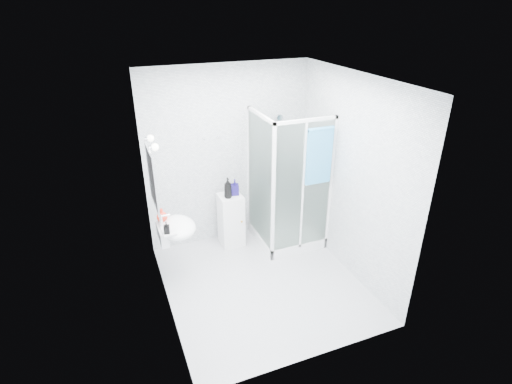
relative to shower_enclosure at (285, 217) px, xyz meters
name	(u,v)px	position (x,y,z in m)	size (l,w,h in m)	color
room	(263,193)	(-0.67, -0.77, 0.85)	(2.40, 2.60, 2.60)	white
shower_enclosure	(285,217)	(0.00, 0.00, 0.00)	(0.90, 0.95, 2.00)	white
wall_basin	(175,228)	(-1.66, -0.32, 0.35)	(0.46, 0.56, 0.35)	white
mirror	(152,178)	(-1.85, -0.32, 1.05)	(0.02, 0.60, 0.70)	white
vanity_lights	(152,143)	(-1.80, -0.32, 1.47)	(0.10, 0.40, 0.08)	silver
wall_hooks	(211,138)	(-0.92, 0.49, 1.17)	(0.23, 0.06, 0.03)	silver
storage_cabinet	(231,220)	(-0.74, 0.28, -0.05)	(0.33, 0.36, 0.80)	white
hand_towel	(319,155)	(0.27, -0.40, 1.07)	(0.36, 0.05, 0.77)	#3590C9
shampoo_bottle_a	(228,188)	(-0.79, 0.23, 0.50)	(0.12, 0.12, 0.30)	black
shampoo_bottle_b	(235,187)	(-0.66, 0.29, 0.47)	(0.11, 0.11, 0.23)	#170E59
soap_dispenser_orange	(162,215)	(-1.78, -0.20, 0.50)	(0.13, 0.13, 0.17)	red
soap_dispenser_black	(167,228)	(-1.78, -0.51, 0.49)	(0.07, 0.07, 0.15)	black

